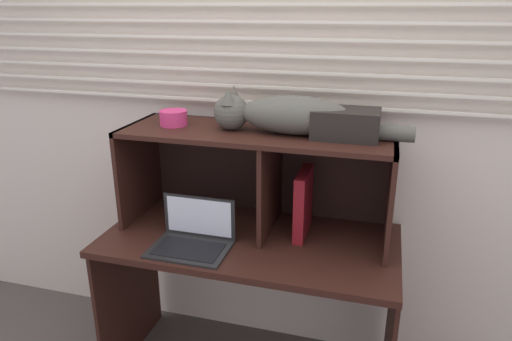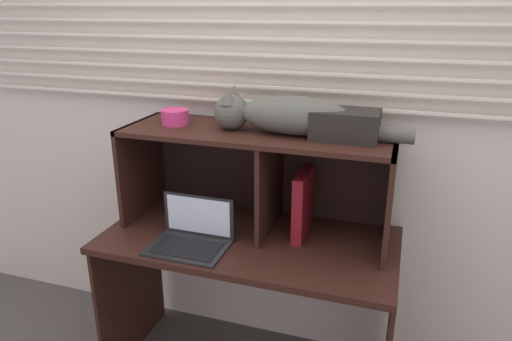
{
  "view_description": "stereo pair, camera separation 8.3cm",
  "coord_description": "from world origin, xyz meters",
  "px_view_note": "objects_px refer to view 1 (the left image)",
  "views": [
    {
      "loc": [
        0.53,
        -1.59,
        1.75
      ],
      "look_at": [
        0.0,
        0.29,
        1.05
      ],
      "focal_mm": 32.65,
      "sensor_mm": 36.0,
      "label": 1
    },
    {
      "loc": [
        0.61,
        -1.56,
        1.75
      ],
      "look_at": [
        0.0,
        0.29,
        1.05
      ],
      "focal_mm": 32.65,
      "sensor_mm": 36.0,
      "label": 2
    }
  ],
  "objects_px": {
    "laptop": "(193,238)",
    "small_basket": "(173,118)",
    "binder_upright": "(303,203)",
    "book_stack": "(195,215)",
    "storage_box": "(346,124)",
    "cat": "(286,115)"
  },
  "relations": [
    {
      "from": "cat",
      "to": "storage_box",
      "type": "xyz_separation_m",
      "value": [
        0.25,
        0.0,
        -0.02
      ]
    },
    {
      "from": "laptop",
      "to": "small_basket",
      "type": "height_order",
      "value": "small_basket"
    },
    {
      "from": "cat",
      "to": "laptop",
      "type": "height_order",
      "value": "cat"
    },
    {
      "from": "book_stack",
      "to": "cat",
      "type": "bearing_deg",
      "value": -0.06
    },
    {
      "from": "laptop",
      "to": "book_stack",
      "type": "distance_m",
      "value": 0.26
    },
    {
      "from": "binder_upright",
      "to": "book_stack",
      "type": "xyz_separation_m",
      "value": [
        -0.52,
        0.0,
        -0.13
      ]
    },
    {
      "from": "cat",
      "to": "binder_upright",
      "type": "relative_size",
      "value": 2.82
    },
    {
      "from": "laptop",
      "to": "book_stack",
      "type": "xyz_separation_m",
      "value": [
        -0.09,
        0.25,
        -0.02
      ]
    },
    {
      "from": "cat",
      "to": "book_stack",
      "type": "relative_size",
      "value": 3.28
    },
    {
      "from": "binder_upright",
      "to": "small_basket",
      "type": "relative_size",
      "value": 2.41
    },
    {
      "from": "laptop",
      "to": "small_basket",
      "type": "xyz_separation_m",
      "value": [
        -0.18,
        0.25,
        0.46
      ]
    },
    {
      "from": "cat",
      "to": "laptop",
      "type": "xyz_separation_m",
      "value": [
        -0.34,
        -0.25,
        -0.5
      ]
    },
    {
      "from": "cat",
      "to": "binder_upright",
      "type": "xyz_separation_m",
      "value": [
        0.09,
        0.0,
        -0.39
      ]
    },
    {
      "from": "binder_upright",
      "to": "storage_box",
      "type": "distance_m",
      "value": 0.41
    },
    {
      "from": "storage_box",
      "to": "laptop",
      "type": "bearing_deg",
      "value": -157.54
    },
    {
      "from": "laptop",
      "to": "storage_box",
      "type": "distance_m",
      "value": 0.8
    },
    {
      "from": "binder_upright",
      "to": "book_stack",
      "type": "distance_m",
      "value": 0.54
    },
    {
      "from": "book_stack",
      "to": "small_basket",
      "type": "bearing_deg",
      "value": -179.68
    },
    {
      "from": "small_basket",
      "to": "storage_box",
      "type": "height_order",
      "value": "storage_box"
    },
    {
      "from": "laptop",
      "to": "binder_upright",
      "type": "bearing_deg",
      "value": 29.67
    },
    {
      "from": "binder_upright",
      "to": "small_basket",
      "type": "height_order",
      "value": "small_basket"
    },
    {
      "from": "book_stack",
      "to": "small_basket",
      "type": "xyz_separation_m",
      "value": [
        -0.08,
        -0.0,
        0.48
      ]
    }
  ]
}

